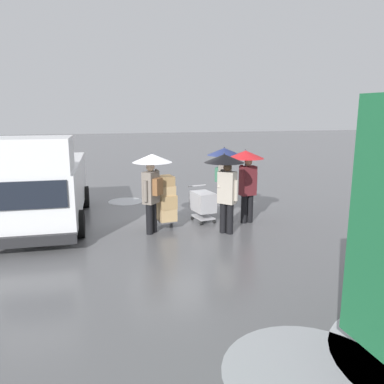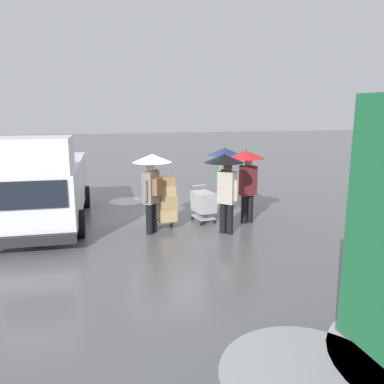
# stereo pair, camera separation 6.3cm
# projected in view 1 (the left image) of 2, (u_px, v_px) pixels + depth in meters

# --- Properties ---
(ground_plane) EXTENTS (90.00, 90.00, 0.00)m
(ground_plane) POSITION_uv_depth(u_px,v_px,m) (171.00, 218.00, 11.79)
(ground_plane) COLOR #5B5B5E
(slush_patch_near_cluster) EXTENTS (1.24, 1.24, 0.01)m
(slush_patch_near_cluster) POSITION_uv_depth(u_px,v_px,m) (126.00, 201.00, 13.91)
(slush_patch_near_cluster) COLOR silver
(slush_patch_near_cluster) RESTS_ON ground
(slush_patch_mid_street) EXTENTS (2.20, 2.20, 0.01)m
(slush_patch_mid_street) POSITION_uv_depth(u_px,v_px,m) (310.00, 374.00, 4.80)
(slush_patch_mid_street) COLOR #999BA0
(slush_patch_mid_street) RESTS_ON ground
(cargo_van_parked_right) EXTENTS (2.32, 5.40, 2.60)m
(cargo_van_parked_right) POSITION_uv_depth(u_px,v_px,m) (44.00, 184.00, 10.83)
(cargo_van_parked_right) COLOR white
(cargo_van_parked_right) RESTS_ON ground
(shopping_cart_vendor) EXTENTS (0.69, 0.90, 1.02)m
(shopping_cart_vendor) POSITION_uv_depth(u_px,v_px,m) (203.00, 203.00, 11.28)
(shopping_cart_vendor) COLOR #B2B2B7
(shopping_cart_vendor) RESTS_ON ground
(hand_dolly_boxes) EXTENTS (0.58, 0.75, 1.47)m
(hand_dolly_boxes) POSITION_uv_depth(u_px,v_px,m) (166.00, 200.00, 10.65)
(hand_dolly_boxes) COLOR #515156
(hand_dolly_boxes) RESTS_ON ground
(pedestrian_pink_side) EXTENTS (1.04, 1.04, 2.15)m
(pedestrian_pink_side) POSITION_uv_depth(u_px,v_px,m) (224.00, 165.00, 11.74)
(pedestrian_pink_side) COLOR black
(pedestrian_pink_side) RESTS_ON ground
(pedestrian_black_side) EXTENTS (1.04, 1.04, 2.15)m
(pedestrian_black_side) POSITION_uv_depth(u_px,v_px,m) (225.00, 174.00, 10.03)
(pedestrian_black_side) COLOR black
(pedestrian_black_side) RESTS_ON ground
(pedestrian_white_side) EXTENTS (1.04, 1.04, 2.15)m
(pedestrian_white_side) POSITION_uv_depth(u_px,v_px,m) (246.00, 169.00, 10.96)
(pedestrian_white_side) COLOR black
(pedestrian_white_side) RESTS_ON ground
(pedestrian_far_side) EXTENTS (1.04, 1.04, 2.15)m
(pedestrian_far_side) POSITION_uv_depth(u_px,v_px,m) (152.00, 175.00, 10.06)
(pedestrian_far_side) COLOR black
(pedestrian_far_side) RESTS_ON ground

